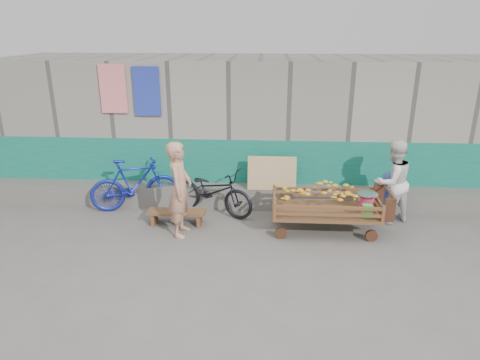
# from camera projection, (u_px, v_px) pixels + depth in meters

# --- Properties ---
(ground) EXTENTS (80.00, 80.00, 0.00)m
(ground) POSITION_uv_depth(u_px,v_px,m) (253.00, 262.00, 7.00)
(ground) COLOR #5A5752
(ground) RESTS_ON ground
(building_wall) EXTENTS (12.00, 3.50, 3.00)m
(building_wall) POSITION_uv_depth(u_px,v_px,m) (260.00, 123.00, 10.32)
(building_wall) COLOR gray
(building_wall) RESTS_ON ground
(banana_cart) EXTENTS (2.13, 0.97, 0.91)m
(banana_cart) POSITION_uv_depth(u_px,v_px,m) (323.00, 201.00, 7.88)
(banana_cart) COLOR #542919
(banana_cart) RESTS_ON ground
(bench) EXTENTS (1.11, 0.33, 0.28)m
(bench) POSITION_uv_depth(u_px,v_px,m) (177.00, 215.00, 8.30)
(bench) COLOR #542919
(bench) RESTS_ON ground
(vendor_man) EXTENTS (0.44, 0.66, 1.77)m
(vendor_man) POSITION_uv_depth(u_px,v_px,m) (180.00, 189.00, 7.69)
(vendor_man) COLOR tan
(vendor_man) RESTS_ON ground
(woman) EXTENTS (1.00, 0.93, 1.66)m
(woman) POSITION_uv_depth(u_px,v_px,m) (392.00, 182.00, 8.23)
(woman) COLOR white
(woman) RESTS_ON ground
(child) EXTENTS (0.50, 0.39, 0.92)m
(child) POSITION_uv_depth(u_px,v_px,m) (386.00, 194.00, 8.62)
(child) COLOR #434FB3
(child) RESTS_ON ground
(bicycle_dark) EXTENTS (1.95, 1.34, 0.97)m
(bicycle_dark) POSITION_uv_depth(u_px,v_px,m) (212.00, 191.00, 8.73)
(bicycle_dark) COLOR black
(bicycle_dark) RESTS_ON ground
(bicycle_blue) EXTENTS (1.91, 1.06, 1.10)m
(bicycle_blue) POSITION_uv_depth(u_px,v_px,m) (135.00, 184.00, 8.90)
(bicycle_blue) COLOR #16239E
(bicycle_blue) RESTS_ON ground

